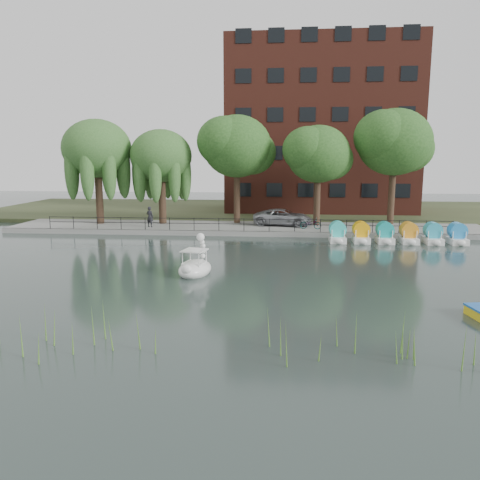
# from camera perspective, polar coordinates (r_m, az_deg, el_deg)

# --- Properties ---
(ground_plane) EXTENTS (120.00, 120.00, 0.00)m
(ground_plane) POSITION_cam_1_polar(r_m,az_deg,el_deg) (24.25, -2.01, -4.65)
(ground_plane) COLOR #384542
(promenade) EXTENTS (40.00, 6.00, 0.40)m
(promenade) POSITION_cam_1_polar(r_m,az_deg,el_deg) (39.83, 0.79, 1.45)
(promenade) COLOR gray
(promenade) RESTS_ON ground_plane
(kerb) EXTENTS (40.00, 0.25, 0.40)m
(kerb) POSITION_cam_1_polar(r_m,az_deg,el_deg) (36.92, 0.45, 0.77)
(kerb) COLOR gray
(kerb) RESTS_ON ground_plane
(land_strip) EXTENTS (60.00, 22.00, 0.36)m
(land_strip) POSITION_cam_1_polar(r_m,az_deg,el_deg) (53.69, 1.90, 3.64)
(land_strip) COLOR #47512D
(land_strip) RESTS_ON ground_plane
(railing) EXTENTS (32.00, 0.05, 1.00)m
(railing) POSITION_cam_1_polar(r_m,az_deg,el_deg) (36.98, 0.48, 2.26)
(railing) COLOR black
(railing) RESTS_ON promenade
(apartment_building) EXTENTS (20.00, 10.07, 18.00)m
(apartment_building) POSITION_cam_1_polar(r_m,az_deg,el_deg) (53.50, 9.67, 13.34)
(apartment_building) COLOR #4C1E16
(apartment_building) RESTS_ON land_strip
(willow_left) EXTENTS (5.88, 5.88, 9.01)m
(willow_left) POSITION_cam_1_polar(r_m,az_deg,el_deg) (42.84, -17.06, 10.57)
(willow_left) COLOR #473323
(willow_left) RESTS_ON promenade
(willow_mid) EXTENTS (5.32, 5.32, 8.15)m
(willow_mid) POSITION_cam_1_polar(r_m,az_deg,el_deg) (41.60, -9.60, 10.03)
(willow_mid) COLOR #473323
(willow_mid) RESTS_ON promenade
(broadleaf_center) EXTENTS (6.00, 6.00, 9.25)m
(broadleaf_center) POSITION_cam_1_polar(r_m,az_deg,el_deg) (41.47, -0.38, 11.30)
(broadleaf_center) COLOR #473323
(broadleaf_center) RESTS_ON promenade
(broadleaf_right) EXTENTS (5.40, 5.40, 8.32)m
(broadleaf_right) POSITION_cam_1_polar(r_m,az_deg,el_deg) (40.90, 9.52, 10.23)
(broadleaf_right) COLOR #473323
(broadleaf_right) RESTS_ON promenade
(broadleaf_far) EXTENTS (6.30, 6.30, 9.71)m
(broadleaf_far) POSITION_cam_1_polar(r_m,az_deg,el_deg) (42.89, 18.32, 11.21)
(broadleaf_far) COLOR #473323
(broadleaf_far) RESTS_ON promenade
(minivan) EXTENTS (3.35, 6.06, 1.61)m
(minivan) POSITION_cam_1_polar(r_m,az_deg,el_deg) (40.22, 5.27, 2.93)
(minivan) COLOR gray
(minivan) RESTS_ON promenade
(bicycle) EXTENTS (0.78, 1.77, 1.00)m
(bicycle) POSITION_cam_1_polar(r_m,az_deg,el_deg) (38.45, 8.60, 2.08)
(bicycle) COLOR gray
(bicycle) RESTS_ON promenade
(pedestrian) EXTENTS (0.83, 0.69, 1.98)m
(pedestrian) POSITION_cam_1_polar(r_m,az_deg,el_deg) (39.74, -10.94, 2.98)
(pedestrian) COLOR black
(pedestrian) RESTS_ON promenade
(swan_boat) EXTENTS (2.08, 2.77, 2.11)m
(swan_boat) POSITION_cam_1_polar(r_m,az_deg,el_deg) (25.00, -5.46, -3.15)
(swan_boat) COLOR white
(swan_boat) RESTS_ON ground_plane
(pedal_boat_row) EXTENTS (9.65, 1.70, 1.40)m
(pedal_boat_row) POSITION_cam_1_polar(r_m,az_deg,el_deg) (35.83, 18.55, 0.62)
(pedal_boat_row) COLOR white
(pedal_boat_row) RESTS_ON ground_plane
(reed_bank) EXTENTS (24.00, 2.40, 1.20)m
(reed_bank) POSITION_cam_1_polar(r_m,az_deg,el_deg) (14.88, 1.24, -11.84)
(reed_bank) COLOR #669938
(reed_bank) RESTS_ON ground_plane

